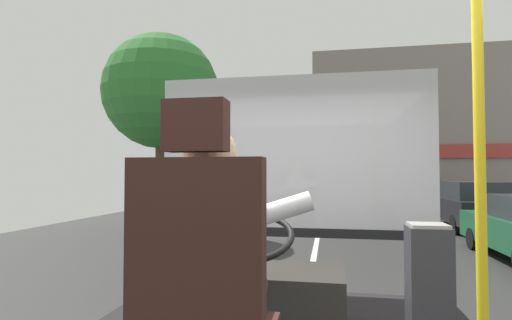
{
  "coord_description": "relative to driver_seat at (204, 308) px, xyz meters",
  "views": [
    {
      "loc": [
        0.32,
        -2.01,
        1.72
      ],
      "look_at": [
        -0.28,
        1.28,
        1.84
      ],
      "focal_mm": 27.87,
      "sensor_mm": 36.0,
      "label": 1
    }
  ],
  "objects": [
    {
      "name": "steering_console",
      "position": [
        -0.0,
        1.23,
        -0.32
      ],
      "size": [
        1.1,
        0.96,
        0.8
      ],
      "color": "#282623",
      "rests_on": "bus_floor"
    },
    {
      "name": "driver_seat",
      "position": [
        0.0,
        0.0,
        0.0
      ],
      "size": [
        0.48,
        0.48,
        1.3
      ],
      "color": "black",
      "rests_on": "bus_floor"
    },
    {
      "name": "handrail_pole",
      "position": [
        1.07,
        0.37,
        0.6
      ],
      "size": [
        0.04,
        0.04,
        2.3
      ],
      "color": "yellow",
      "rests_on": "bus_floor"
    },
    {
      "name": "shop_building",
      "position": [
        5.59,
        20.11,
        2.52
      ],
      "size": [
        11.76,
        5.77,
        7.5
      ],
      "color": "gray",
      "rests_on": "ground"
    },
    {
      "name": "bus_driver",
      "position": [
        -0.0,
        0.12,
        0.18
      ],
      "size": [
        0.79,
        0.56,
        0.79
      ],
      "color": "#282833",
      "rests_on": "driver_seat"
    },
    {
      "name": "parked_car_black",
      "position": [
        4.85,
        11.95,
        -0.46
      ],
      "size": [
        1.94,
        4.15,
        1.48
      ],
      "color": "black",
      "rests_on": "ground"
    },
    {
      "name": "parked_car_charcoal",
      "position": [
        4.77,
        17.41,
        -0.56
      ],
      "size": [
        1.92,
        4.28,
        1.29
      ],
      "color": "#474C51",
      "rests_on": "ground"
    },
    {
      "name": "windshield_panel",
      "position": [
        0.13,
        2.21,
        0.5
      ],
      "size": [
        2.5,
        0.08,
        1.48
      ],
      "color": "silver"
    },
    {
      "name": "fare_box",
      "position": [
        1.05,
        1.17,
        -0.18
      ],
      "size": [
        0.24,
        0.23,
        0.74
      ],
      "color": "#333338",
      "rests_on": "bus_floor"
    },
    {
      "name": "parked_car_white",
      "position": [
        4.67,
        23.62,
        -0.54
      ],
      "size": [
        1.79,
        4.23,
        1.33
      ],
      "color": "silver",
      "rests_on": "ground"
    },
    {
      "name": "ground",
      "position": [
        0.13,
        9.39,
        -1.25
      ],
      "size": [
        18.0,
        44.0,
        0.06
      ],
      "color": "#2D2D2D"
    },
    {
      "name": "street_tree",
      "position": [
        -4.18,
        9.0,
        2.8
      ],
      "size": [
        3.22,
        3.22,
        5.65
      ],
      "color": "#4C3828",
      "rests_on": "ground"
    }
  ]
}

